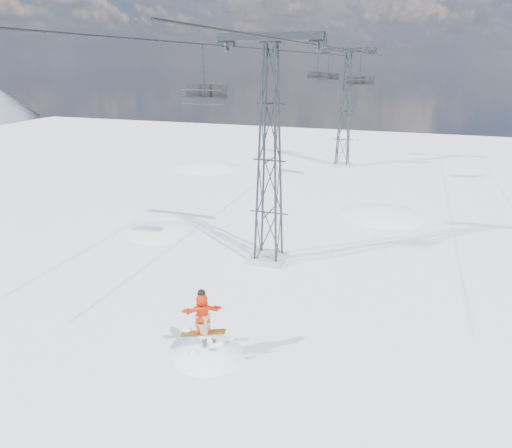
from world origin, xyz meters
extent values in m
plane|color=white|center=(0.00, 0.00, 0.00)|extent=(120.00, 120.00, 0.00)
sphere|color=white|center=(-7.00, 10.00, -7.65)|extent=(16.00, 16.00, 16.00)
sphere|color=white|center=(6.00, 18.00, -9.50)|extent=(20.00, 20.00, 20.00)
sphere|color=white|center=(-12.00, 28.00, -10.40)|extent=(22.00, 22.00, 22.00)
cube|color=#999999|center=(0.80, 8.00, 0.15)|extent=(1.80, 1.80, 0.30)
cube|color=#2B2E32|center=(0.80, 8.00, 11.25)|extent=(5.00, 0.35, 0.35)
cube|color=#2B2E32|center=(-1.40, 8.00, 11.05)|extent=(0.80, 0.25, 0.50)
cube|color=#2B2E32|center=(3.00, 8.00, 11.05)|extent=(0.80, 0.25, 0.50)
cube|color=#999999|center=(0.80, 33.00, 0.15)|extent=(1.80, 1.80, 0.30)
cube|color=#2B2E32|center=(0.80, 33.00, 11.25)|extent=(5.00, 0.35, 0.35)
cube|color=#2B2E32|center=(-1.40, 33.00, 11.05)|extent=(0.80, 0.25, 0.50)
cube|color=#2B2E32|center=(3.00, 33.00, 11.05)|extent=(0.80, 0.25, 0.50)
cylinder|color=black|center=(-1.40, 19.50, 10.85)|extent=(0.06, 51.00, 0.06)
cylinder|color=black|center=(3.00, 19.50, 10.85)|extent=(0.06, 51.00, 0.06)
sphere|color=white|center=(1.22, -0.73, -1.75)|extent=(4.40, 4.40, 4.40)
cube|color=#A26715|center=(1.22, -1.03, 1.12)|extent=(1.62, 0.68, 0.26)
imported|color=#FC360B|center=(1.22, -1.03, 1.92)|extent=(1.48, 1.12, 1.55)
cube|color=#917A59|center=(1.22, -1.03, 1.50)|extent=(0.54, 0.50, 0.71)
sphere|color=black|center=(1.22, -1.03, 2.67)|extent=(0.29, 0.29, 0.29)
cylinder|color=black|center=(-1.40, 5.34, 9.75)|extent=(0.08, 0.08, 2.20)
cube|color=black|center=(-1.40, 5.34, 8.65)|extent=(2.00, 0.45, 0.08)
cube|color=black|center=(-1.40, 5.56, 8.95)|extent=(2.00, 0.06, 0.55)
cylinder|color=black|center=(-1.40, 5.09, 8.40)|extent=(2.00, 0.06, 0.06)
cylinder|color=black|center=(-1.40, 5.04, 9.00)|extent=(2.00, 0.05, 0.05)
cylinder|color=black|center=(3.00, 24.64, 9.64)|extent=(0.09, 0.09, 2.41)
cube|color=black|center=(3.00, 24.64, 8.44)|extent=(2.19, 0.49, 0.09)
cube|color=black|center=(3.00, 24.88, 8.77)|extent=(2.19, 0.07, 0.60)
cylinder|color=black|center=(3.00, 24.36, 8.16)|extent=(2.19, 0.07, 0.07)
cylinder|color=black|center=(3.00, 24.31, 8.82)|extent=(2.19, 0.05, 0.05)
cylinder|color=black|center=(-1.40, 29.47, 9.80)|extent=(0.08, 0.08, 2.10)
cube|color=black|center=(-1.40, 29.47, 8.75)|extent=(1.91, 0.43, 0.08)
cube|color=black|center=(-1.40, 29.68, 9.03)|extent=(1.91, 0.06, 0.53)
cylinder|color=black|center=(-1.40, 29.23, 8.51)|extent=(1.91, 0.06, 0.06)
cylinder|color=black|center=(-1.40, 29.19, 9.08)|extent=(1.91, 0.05, 0.05)
cylinder|color=black|center=(-1.40, 34.75, 9.65)|extent=(0.09, 0.09, 2.39)
cube|color=black|center=(-1.40, 34.75, 8.46)|extent=(2.17, 0.49, 0.09)
cube|color=black|center=(-1.40, 34.98, 8.78)|extent=(2.17, 0.07, 0.60)
cylinder|color=black|center=(-1.40, 34.47, 8.19)|extent=(2.17, 0.07, 0.07)
cylinder|color=black|center=(-1.40, 34.42, 8.84)|extent=(2.17, 0.05, 0.05)
camera|label=1|loc=(7.49, -13.54, 10.15)|focal=32.00mm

